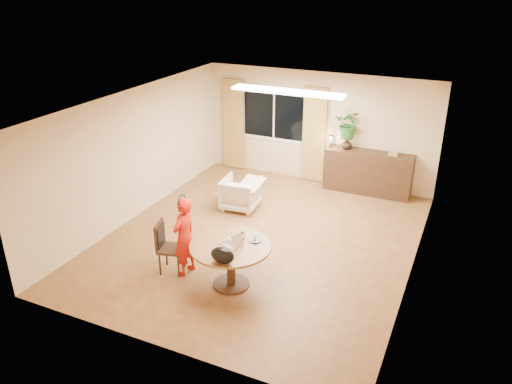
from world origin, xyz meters
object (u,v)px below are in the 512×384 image
dining_table (231,254)px  sideboard (368,172)px  armchair (241,193)px  child (184,236)px  dining_chair (171,247)px

dining_table → sideboard: 4.71m
dining_table → armchair: size_ratio=1.72×
sideboard → dining_table: bearing=-104.0°
dining_table → sideboard: sideboard is taller
child → sideboard: 4.97m
sideboard → dining_chair: bearing=-115.8°
dining_table → child: size_ratio=0.94×
dining_table → child: bearing=179.1°
dining_chair → child: child is taller
dining_chair → dining_table: bearing=-12.1°
dining_table → sideboard: bearing=76.0°
sideboard → armchair: bearing=-139.3°
child → sideboard: (1.99, 4.55, -0.20)m
dining_chair → armchair: dining_chair is taller
child → sideboard: bearing=162.2°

